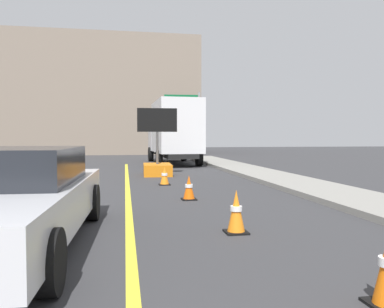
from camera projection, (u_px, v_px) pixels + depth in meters
lane_center_stripe at (132, 278)px, 4.18m from camera, size 0.14×36.00×0.01m
arrow_board_trailer at (157, 163)px, 15.58m from camera, size 1.60×1.84×2.70m
box_truck at (174, 131)px, 22.03m from camera, size 2.59×6.98×3.51m
pickup_car at (6, 198)px, 5.31m from camera, size 2.28×5.26×1.38m
highway_guide_sign at (189, 113)px, 29.73m from camera, size 2.79×0.28×5.00m
far_building_block at (92, 98)px, 36.67m from camera, size 19.53×8.54×10.58m
traffic_cone_mid_lane at (236, 212)px, 6.15m from camera, size 0.36×0.36×0.69m
traffic_cone_far_lane at (189, 188)px, 9.42m from camera, size 0.36×0.36×0.60m
traffic_cone_curbside at (165, 176)px, 12.36m from camera, size 0.36×0.36×0.60m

